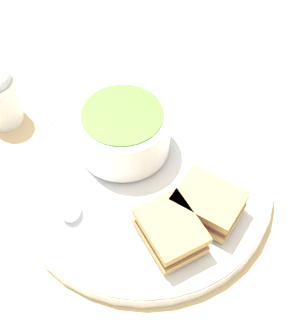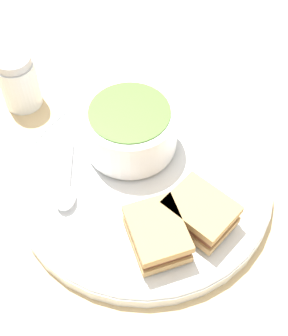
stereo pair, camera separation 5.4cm
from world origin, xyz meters
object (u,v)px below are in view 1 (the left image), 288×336
at_px(sandwich_half_far, 208,204).
at_px(sandwich_half_near, 171,231).
at_px(spoon, 70,204).
at_px(soup_bowl, 123,130).

bearing_deg(sandwich_half_far, sandwich_half_near, -118.74).
height_order(spoon, sandwich_half_near, sandwich_half_near).
height_order(spoon, sandwich_half_far, sandwich_half_far).
distance_m(soup_bowl, spoon, 0.11).
bearing_deg(sandwich_half_near, soup_bowl, 135.16).
xyz_separation_m(spoon, sandwich_half_near, (0.12, 0.01, 0.01)).
xyz_separation_m(soup_bowl, spoon, (-0.02, -0.10, -0.03)).
relative_size(soup_bowl, sandwich_half_near, 1.28).
xyz_separation_m(soup_bowl, sandwich_half_far, (0.13, -0.05, -0.01)).
distance_m(spoon, sandwich_half_near, 0.12).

